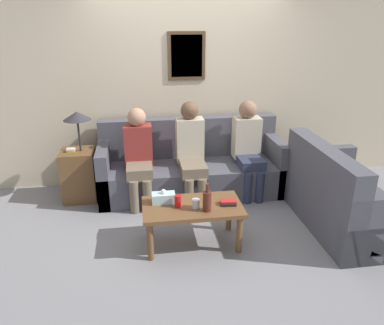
{
  "coord_description": "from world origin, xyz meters",
  "views": [
    {
      "loc": [
        -0.65,
        -3.99,
        2.18
      ],
      "look_at": [
        -0.08,
        -0.15,
        0.65
      ],
      "focal_mm": 35.0,
      "sensor_mm": 36.0,
      "label": 1
    }
  ],
  "objects_px": {
    "couch_main": "(191,168)",
    "coffee_table": "(192,211)",
    "drinking_glass": "(196,204)",
    "person_left": "(139,153)",
    "couch_side": "(341,200)",
    "person_right": "(248,145)",
    "person_middle": "(191,149)",
    "wine_bottle": "(207,201)"
  },
  "relations": [
    {
      "from": "person_middle",
      "to": "couch_main",
      "type": "bearing_deg",
      "value": 81.95
    },
    {
      "from": "wine_bottle",
      "to": "person_middle",
      "type": "bearing_deg",
      "value": 89.07
    },
    {
      "from": "wine_bottle",
      "to": "drinking_glass",
      "type": "height_order",
      "value": "wine_bottle"
    },
    {
      "from": "couch_main",
      "to": "wine_bottle",
      "type": "height_order",
      "value": "couch_main"
    },
    {
      "from": "wine_bottle",
      "to": "drinking_glass",
      "type": "distance_m",
      "value": 0.13
    },
    {
      "from": "coffee_table",
      "to": "person_right",
      "type": "bearing_deg",
      "value": 51.5
    },
    {
      "from": "person_left",
      "to": "wine_bottle",
      "type": "bearing_deg",
      "value": -62.32
    },
    {
      "from": "person_left",
      "to": "person_right",
      "type": "bearing_deg",
      "value": 1.86
    },
    {
      "from": "couch_main",
      "to": "person_middle",
      "type": "height_order",
      "value": "person_middle"
    },
    {
      "from": "wine_bottle",
      "to": "person_middle",
      "type": "distance_m",
      "value": 1.2
    },
    {
      "from": "couch_side",
      "to": "coffee_table",
      "type": "height_order",
      "value": "couch_side"
    },
    {
      "from": "coffee_table",
      "to": "person_middle",
      "type": "distance_m",
      "value": 1.11
    },
    {
      "from": "person_middle",
      "to": "person_right",
      "type": "distance_m",
      "value": 0.74
    },
    {
      "from": "wine_bottle",
      "to": "person_right",
      "type": "bearing_deg",
      "value": 58.38
    },
    {
      "from": "person_middle",
      "to": "person_right",
      "type": "relative_size",
      "value": 1.01
    },
    {
      "from": "couch_side",
      "to": "person_right",
      "type": "relative_size",
      "value": 1.21
    },
    {
      "from": "drinking_glass",
      "to": "person_left",
      "type": "xyz_separation_m",
      "value": [
        -0.53,
        1.12,
        0.14
      ]
    },
    {
      "from": "couch_side",
      "to": "person_middle",
      "type": "xyz_separation_m",
      "value": [
        -1.5,
        0.96,
        0.33
      ]
    },
    {
      "from": "coffee_table",
      "to": "person_left",
      "type": "distance_m",
      "value": 1.2
    },
    {
      "from": "wine_bottle",
      "to": "person_left",
      "type": "bearing_deg",
      "value": 117.68
    },
    {
      "from": "couch_side",
      "to": "wine_bottle",
      "type": "relative_size",
      "value": 5.16
    },
    {
      "from": "drinking_glass",
      "to": "person_middle",
      "type": "xyz_separation_m",
      "value": [
        0.12,
        1.12,
        0.16
      ]
    },
    {
      "from": "couch_side",
      "to": "person_middle",
      "type": "distance_m",
      "value": 1.82
    },
    {
      "from": "wine_bottle",
      "to": "person_right",
      "type": "relative_size",
      "value": 0.23
    },
    {
      "from": "coffee_table",
      "to": "wine_bottle",
      "type": "xyz_separation_m",
      "value": [
        0.12,
        -0.12,
        0.17
      ]
    },
    {
      "from": "couch_main",
      "to": "person_left",
      "type": "relative_size",
      "value": 2.03
    },
    {
      "from": "coffee_table",
      "to": "couch_main",
      "type": "bearing_deg",
      "value": 82.36
    },
    {
      "from": "coffee_table",
      "to": "drinking_glass",
      "type": "bearing_deg",
      "value": -63.81
    },
    {
      "from": "couch_side",
      "to": "coffee_table",
      "type": "xyz_separation_m",
      "value": [
        -1.65,
        -0.11,
        0.05
      ]
    },
    {
      "from": "couch_main",
      "to": "person_middle",
      "type": "bearing_deg",
      "value": -98.05
    },
    {
      "from": "couch_side",
      "to": "person_middle",
      "type": "relative_size",
      "value": 1.2
    },
    {
      "from": "drinking_glass",
      "to": "person_left",
      "type": "bearing_deg",
      "value": 115.25
    },
    {
      "from": "wine_bottle",
      "to": "drinking_glass",
      "type": "relative_size",
      "value": 3.1
    },
    {
      "from": "coffee_table",
      "to": "couch_side",
      "type": "bearing_deg",
      "value": 3.65
    },
    {
      "from": "coffee_table",
      "to": "person_left",
      "type": "height_order",
      "value": "person_left"
    },
    {
      "from": "couch_main",
      "to": "coffee_table",
      "type": "distance_m",
      "value": 1.27
    },
    {
      "from": "couch_main",
      "to": "drinking_glass",
      "type": "distance_m",
      "value": 1.33
    },
    {
      "from": "couch_main",
      "to": "person_left",
      "type": "height_order",
      "value": "person_left"
    },
    {
      "from": "drinking_glass",
      "to": "person_middle",
      "type": "bearing_deg",
      "value": 84.12
    },
    {
      "from": "couch_main",
      "to": "coffee_table",
      "type": "height_order",
      "value": "couch_main"
    },
    {
      "from": "couch_main",
      "to": "person_middle",
      "type": "xyz_separation_m",
      "value": [
        -0.03,
        -0.19,
        0.33
      ]
    },
    {
      "from": "coffee_table",
      "to": "person_middle",
      "type": "xyz_separation_m",
      "value": [
        0.14,
        1.07,
        0.27
      ]
    }
  ]
}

